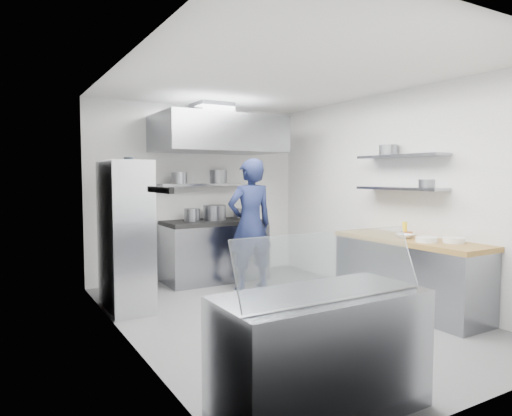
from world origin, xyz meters
TOP-DOWN VIEW (x-y plane):
  - floor at (0.00, 0.00)m, footprint 5.00×5.00m
  - ceiling at (0.00, 0.00)m, footprint 5.00×5.00m
  - wall_back at (0.00, 2.50)m, footprint 3.60×2.80m
  - wall_front at (0.00, -2.50)m, footprint 3.60×2.80m
  - wall_left at (-1.80, 0.00)m, footprint 2.80×5.00m
  - wall_right at (1.80, 0.00)m, footprint 2.80×5.00m
  - gas_range at (0.10, 2.10)m, footprint 1.60×0.80m
  - cooktop at (0.10, 2.10)m, footprint 1.57×0.78m
  - stock_pot_left at (-0.26, 2.13)m, footprint 0.25×0.25m
  - stock_pot_mid at (0.13, 2.13)m, footprint 0.36×0.36m
  - stock_pot_right at (0.68, 2.28)m, footprint 0.25×0.25m
  - over_range_shelf at (0.10, 2.34)m, footprint 1.60×0.30m
  - shelf_pot_a at (-0.44, 2.18)m, footprint 0.24×0.24m
  - shelf_pot_b at (0.36, 2.46)m, footprint 0.29×0.29m
  - extractor_hood at (0.10, 1.93)m, footprint 1.90×1.15m
  - hood_duct at (0.10, 2.15)m, footprint 0.55×0.55m
  - red_firebox at (-1.25, 2.44)m, footprint 0.22×0.10m
  - chef at (0.30, 1.28)m, footprint 0.72×0.49m
  - wire_rack at (-1.53, 1.18)m, footprint 0.50×0.90m
  - rack_bin_a at (-1.53, 0.98)m, footprint 0.17×0.21m
  - rack_bin_b at (-1.53, 1.42)m, footprint 0.13×0.17m
  - rack_jar at (-1.48, 1.15)m, footprint 0.11×0.11m
  - knife_strip at (-1.78, -0.90)m, footprint 0.04×0.55m
  - prep_counter_base at (1.48, -0.60)m, footprint 0.62×2.00m
  - prep_counter_top at (1.48, -0.60)m, footprint 0.65×2.04m
  - plate_stack_a at (1.60, -1.14)m, footprint 0.24×0.24m
  - plate_stack_b at (1.38, -0.95)m, footprint 0.24×0.24m
  - copper_pan at (1.59, -0.46)m, footprint 0.16×0.16m
  - squeeze_bottle at (1.59, -0.44)m, footprint 0.06×0.06m
  - mixing_bowl at (1.42, -0.59)m, footprint 0.22×0.22m
  - wall_shelf_lower at (1.64, -0.30)m, footprint 0.30×1.30m
  - wall_shelf_upper at (1.64, -0.30)m, footprint 0.30×1.30m
  - shelf_pot_c at (1.80, -0.60)m, footprint 0.22×0.22m
  - shelf_pot_d at (1.68, -0.04)m, footprint 0.24×0.24m
  - display_case at (-1.00, -2.00)m, footprint 1.50×0.70m
  - display_glass at (-1.00, -2.12)m, footprint 1.47×0.19m

SIDE VIEW (x-z plane):
  - floor at x=0.00m, z-range 0.00..0.00m
  - prep_counter_base at x=1.48m, z-range 0.00..0.84m
  - display_case at x=-1.00m, z-range 0.00..0.85m
  - gas_range at x=0.10m, z-range 0.00..0.90m
  - rack_bin_a at x=-1.53m, z-range 0.71..0.89m
  - prep_counter_top at x=1.48m, z-range 0.84..0.90m
  - wire_rack at x=-1.53m, z-range 0.00..1.85m
  - mixing_bowl at x=1.42m, z-range 0.90..0.95m
  - cooktop at x=0.10m, z-range 0.90..0.96m
  - plate_stack_a at x=1.60m, z-range 0.90..0.96m
  - plate_stack_b at x=1.38m, z-range 0.90..0.96m
  - copper_pan at x=1.59m, z-range 0.90..0.96m
  - chef at x=0.30m, z-range 0.00..1.91m
  - squeeze_bottle at x=1.59m, z-range 0.90..1.08m
  - stock_pot_right at x=0.68m, z-range 0.96..1.12m
  - stock_pot_left at x=-0.26m, z-range 0.96..1.16m
  - display_glass at x=-1.00m, z-range 0.86..1.28m
  - stock_pot_mid at x=0.13m, z-range 0.96..1.20m
  - rack_bin_b at x=-1.53m, z-range 1.23..1.37m
  - wall_back at x=0.00m, z-range 1.39..1.41m
  - wall_front at x=0.00m, z-range 1.39..1.41m
  - wall_left at x=-1.80m, z-range 1.39..1.41m
  - wall_right at x=1.80m, z-range 1.39..1.41m
  - red_firebox at x=-1.25m, z-range 1.29..1.55m
  - wall_shelf_lower at x=1.64m, z-range 1.48..1.52m
  - over_range_shelf at x=0.10m, z-range 1.50..1.54m
  - knife_strip at x=-1.78m, z-range 1.53..1.57m
  - shelf_pot_c at x=1.80m, z-range 1.52..1.62m
  - shelf_pot_a at x=-0.44m, z-range 1.54..1.72m
  - shelf_pot_b at x=0.36m, z-range 1.54..1.76m
  - rack_jar at x=-1.48m, z-range 1.71..1.89m
  - wall_shelf_upper at x=1.64m, z-range 1.90..1.94m
  - shelf_pot_d at x=1.68m, z-range 1.94..2.08m
  - extractor_hood at x=0.10m, z-range 2.02..2.57m
  - hood_duct at x=0.10m, z-range 2.56..2.80m
  - ceiling at x=0.00m, z-range 2.80..2.80m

